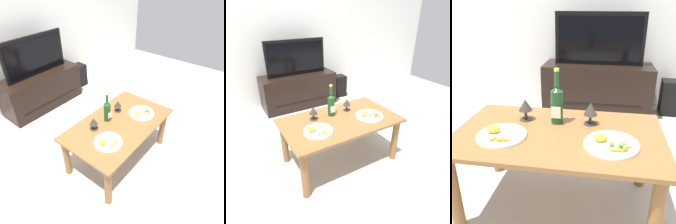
{
  "view_description": "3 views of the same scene",
  "coord_description": "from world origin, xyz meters",
  "views": [
    {
      "loc": [
        -1.39,
        -1.02,
        1.91
      ],
      "look_at": [
        -0.0,
        0.09,
        0.61
      ],
      "focal_mm": 33.79,
      "sensor_mm": 36.0,
      "label": 1
    },
    {
      "loc": [
        -0.96,
        -1.56,
        1.52
      ],
      "look_at": [
        -0.0,
        0.04,
        0.58
      ],
      "focal_mm": 33.19,
      "sensor_mm": 36.0,
      "label": 2
    },
    {
      "loc": [
        0.25,
        -1.27,
        1.18
      ],
      "look_at": [
        0.02,
        0.06,
        0.61
      ],
      "focal_mm": 41.6,
      "sensor_mm": 36.0,
      "label": 3
    }
  ],
  "objects": [
    {
      "name": "wine_bottle",
      "position": [
        -0.03,
        0.13,
        0.63
      ],
      "size": [
        0.07,
        0.07,
        0.33
      ],
      "color": "#19471E",
      "rests_on": "dining_table"
    },
    {
      "name": "dinner_plate_left",
      "position": [
        -0.3,
        -0.1,
        0.52
      ],
      "size": [
        0.27,
        0.27,
        0.05
      ],
      "color": "white",
      "rests_on": "dining_table"
    },
    {
      "name": "dinner_plate_right",
      "position": [
        0.29,
        -0.1,
        0.52
      ],
      "size": [
        0.28,
        0.28,
        0.05
      ],
      "color": "white",
      "rests_on": "dining_table"
    },
    {
      "name": "ground_plane",
      "position": [
        0.0,
        0.0,
        0.0
      ],
      "size": [
        6.4,
        6.4,
        0.0
      ],
      "primitive_type": "plane",
      "color": "#B7B2A8"
    },
    {
      "name": "tv_screen",
      "position": [
        0.15,
        1.59,
        0.82
      ],
      "size": [
        0.95,
        0.05,
        0.55
      ],
      "color": "black",
      "rests_on": "tv_stand"
    },
    {
      "name": "dining_table",
      "position": [
        0.0,
        0.0,
        0.41
      ],
      "size": [
        1.17,
        0.69,
        0.51
      ],
      "color": "brown",
      "rests_on": "ground_plane"
    },
    {
      "name": "goblet_right",
      "position": [
        0.17,
        0.14,
        0.6
      ],
      "size": [
        0.08,
        0.08,
        0.14
      ],
      "color": "#38332D",
      "rests_on": "dining_table"
    },
    {
      "name": "back_wall",
      "position": [
        0.0,
        1.92,
        1.3
      ],
      "size": [
        6.4,
        0.1,
        2.6
      ],
      "primitive_type": "cube",
      "color": "silver",
      "rests_on": "ground_plane"
    },
    {
      "name": "goblet_left",
      "position": [
        -0.23,
        0.14,
        0.6
      ],
      "size": [
        0.08,
        0.08,
        0.14
      ],
      "color": "#38332D",
      "rests_on": "dining_table"
    },
    {
      "name": "tv_stand",
      "position": [
        0.15,
        1.59,
        0.27
      ],
      "size": [
        1.2,
        0.46,
        0.54
      ],
      "color": "black",
      "rests_on": "ground_plane"
    },
    {
      "name": "floor_speaker",
      "position": [
        0.97,
        1.63,
        0.19
      ],
      "size": [
        0.22,
        0.22,
        0.39
      ],
      "primitive_type": "cube",
      "rotation": [
        0.0,
        0.0,
        -0.04
      ],
      "color": "black",
      "rests_on": "ground_plane"
    }
  ]
}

